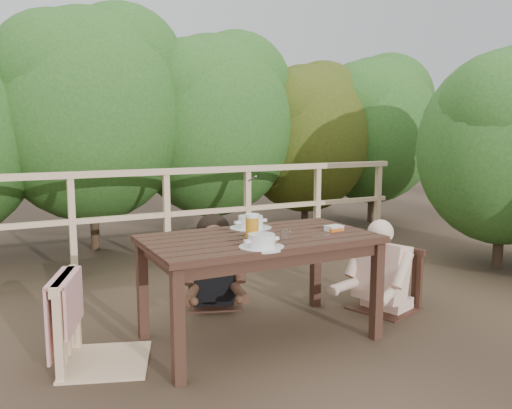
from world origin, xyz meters
name	(u,v)px	position (x,y,z in m)	size (l,w,h in m)	color
ground	(259,338)	(0.00, 0.00, 0.00)	(60.00, 60.00, 0.00)	#4B3828
table	(259,289)	(0.00, 0.00, 0.34)	(1.49, 0.84, 0.69)	#341E15
chair_left	(103,279)	(-0.99, 0.09, 0.52)	(0.51, 0.51, 1.03)	#DBB58C
chair_far	(214,252)	(-0.01, 0.78, 0.43)	(0.43, 0.43, 0.86)	#341E15
chair_right	(386,253)	(1.13, 0.06, 0.45)	(0.44, 0.44, 0.89)	#341E15
woman	(212,234)	(-0.01, 0.80, 0.57)	(0.46, 0.57, 1.14)	black
diner_right	(389,234)	(1.16, 0.06, 0.59)	(0.48, 0.59, 1.19)	beige
railing	(167,219)	(0.00, 2.00, 0.51)	(5.60, 0.10, 1.01)	#DBB58C
hedge_row	(166,87)	(0.40, 3.20, 1.90)	(6.60, 1.60, 3.80)	#28511D
soup_near	(261,241)	(-0.14, -0.29, 0.73)	(0.27, 0.27, 0.09)	white
soup_far	(251,223)	(0.07, 0.28, 0.74)	(0.29, 0.29, 0.10)	white
bread_roll	(268,240)	(-0.07, -0.24, 0.72)	(0.13, 0.10, 0.07)	#9D6028
beer_glass	(252,227)	(-0.07, -0.04, 0.77)	(0.09, 0.09, 0.17)	gold
tumbler	(285,236)	(0.08, -0.19, 0.73)	(0.07, 0.07, 0.08)	white
butter_tub	(334,229)	(0.53, -0.09, 0.71)	(0.12, 0.08, 0.05)	silver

